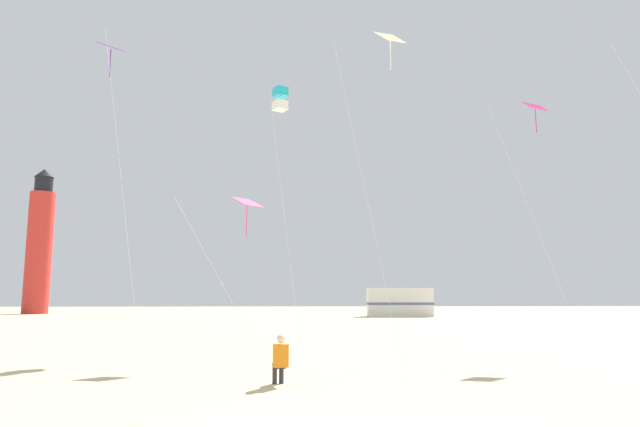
% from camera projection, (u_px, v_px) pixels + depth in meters
% --- Properties ---
extents(kite_flyer_standing, '(0.40, 0.55, 1.16)m').
position_uv_depth(kite_flyer_standing, '(280.00, 358.00, 13.09)').
color(kite_flyer_standing, orange).
rests_on(kite_flyer_standing, ground).
extents(kite_diamond_violet, '(2.14, 2.14, 11.71)m').
position_uv_depth(kite_diamond_violet, '(112.00, 60.00, 21.45)').
color(kite_diamond_violet, silver).
rests_on(kite_diamond_violet, ground).
extents(kite_diamond_rainbow, '(3.23, 2.96, 5.51)m').
position_uv_depth(kite_diamond_rainbow, '(246.00, 207.00, 19.67)').
color(kite_diamond_rainbow, silver).
rests_on(kite_diamond_rainbow, ground).
extents(kite_diamond_white, '(2.66, 2.66, 11.41)m').
position_uv_depth(kite_diamond_white, '(388.00, 51.00, 19.97)').
color(kite_diamond_white, silver).
rests_on(kite_diamond_white, ground).
extents(kite_box_cyan, '(1.51, 1.42, 12.25)m').
position_uv_depth(kite_box_cyan, '(280.00, 100.00, 27.76)').
color(kite_box_cyan, silver).
rests_on(kite_box_cyan, ground).
extents(kite_diamond_magenta, '(2.94, 2.94, 10.70)m').
position_uv_depth(kite_diamond_magenta, '(535.00, 116.00, 25.20)').
color(kite_diamond_magenta, silver).
rests_on(kite_diamond_magenta, ground).
extents(lighthouse_distant, '(2.80, 2.80, 16.80)m').
position_uv_depth(lighthouse_distant, '(39.00, 245.00, 64.93)').
color(lighthouse_distant, red).
rests_on(lighthouse_distant, ground).
extents(rv_van_white, '(6.52, 2.58, 2.80)m').
position_uv_depth(rv_van_white, '(400.00, 302.00, 56.15)').
color(rv_van_white, white).
rests_on(rv_van_white, ground).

